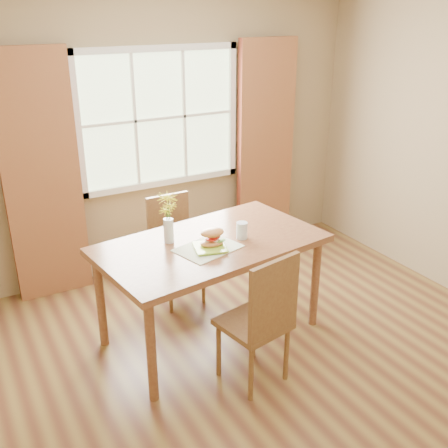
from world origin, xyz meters
name	(u,v)px	position (x,y,z in m)	size (l,w,h in m)	color
room	(269,190)	(0.00, 0.00, 1.35)	(4.24, 3.84, 2.74)	brown
window	(160,118)	(0.00, 1.87, 1.50)	(1.62, 0.06, 1.32)	#B9D19E
curtain_left	(42,180)	(-1.15, 1.78, 1.10)	(0.65, 0.08, 2.20)	maroon
curtain_right	(265,147)	(1.15, 1.78, 1.10)	(0.65, 0.08, 2.20)	maroon
dining_table	(211,252)	(-0.20, 0.47, 0.74)	(1.81, 1.17, 0.83)	brown
chair_near	(262,316)	(-0.19, -0.24, 0.55)	(0.49, 0.49, 1.01)	brown
chair_far	(174,244)	(-0.20, 1.17, 0.52)	(0.40, 0.40, 0.96)	brown
placemat	(208,248)	(-0.28, 0.37, 0.83)	(0.45, 0.33, 0.01)	silver
plate	(210,248)	(-0.27, 0.34, 0.84)	(0.23, 0.23, 0.01)	#95C531
croissant_sandwich	(212,238)	(-0.25, 0.36, 0.91)	(0.20, 0.15, 0.14)	#DF934C
water_glass	(242,231)	(0.03, 0.40, 0.89)	(0.09, 0.09, 0.13)	silver
flower_vase	(168,213)	(-0.48, 0.61, 1.06)	(0.16, 0.16, 0.39)	silver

